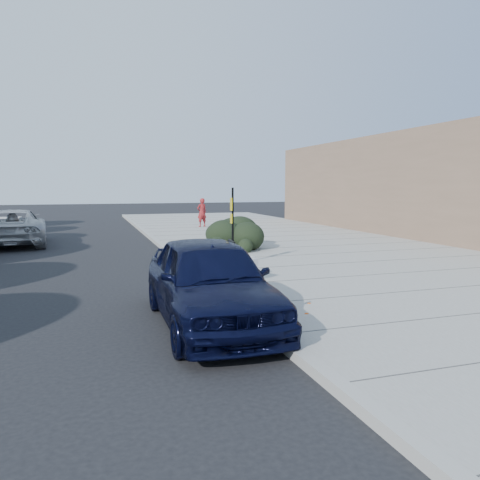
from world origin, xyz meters
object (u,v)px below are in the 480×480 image
object	(u,v)px
bench	(227,259)
sedan_navy	(209,281)
sign_post	(232,221)
pedestrian	(202,212)
bike_rack	(232,256)
suv_silver	(14,227)

from	to	relation	value
bench	sedan_navy	world-z (taller)	sedan_navy
sign_post	pedestrian	world-z (taller)	sign_post
sedan_navy	bench	bearing A→B (deg)	69.43
bench	bike_rack	distance (m)	0.46
sign_post	sedan_navy	xyz separation A→B (m)	(-2.06, -5.25, -0.69)
pedestrian	suv_silver	bearing A→B (deg)	9.36
bike_rack	pedestrian	size ratio (longest dim) A/B	0.61
sedan_navy	pedestrian	size ratio (longest dim) A/B	2.84
suv_silver	pedestrian	world-z (taller)	pedestrian
bench	suv_silver	size ratio (longest dim) A/B	0.36
bench	sedan_navy	distance (m)	3.86
bike_rack	bench	bearing A→B (deg)	95.93
bike_rack	sign_post	bearing A→B (deg)	78.05
suv_silver	pedestrian	distance (m)	10.73
bike_rack	sedan_navy	world-z (taller)	sedan_navy
bench	sedan_navy	xyz separation A→B (m)	(-1.40, -3.59, 0.19)
bench	sign_post	xyz separation A→B (m)	(0.67, 1.66, 0.87)
bike_rack	suv_silver	xyz separation A→B (m)	(-6.60, 11.04, 0.01)
sign_post	suv_silver	world-z (taller)	sign_post
bench	sign_post	bearing A→B (deg)	44.51
sign_post	pedestrian	xyz separation A→B (m)	(2.34, 13.73, -0.51)
sign_post	suv_silver	xyz separation A→B (m)	(-7.26, 8.94, -0.73)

